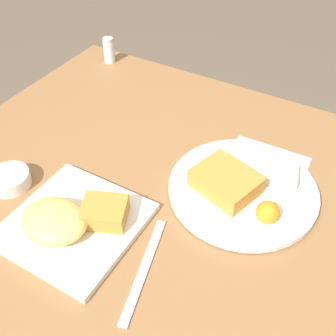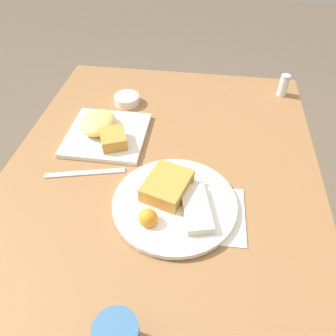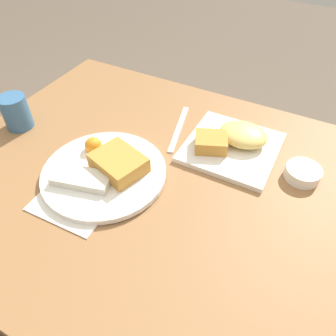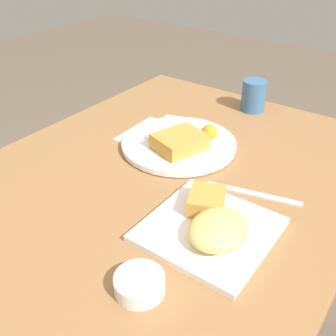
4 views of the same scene
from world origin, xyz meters
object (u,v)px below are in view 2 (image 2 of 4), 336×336
at_px(sauce_ramekin, 127,99).
at_px(butter_knife, 85,173).
at_px(plate_square_near, 104,130).
at_px(salt_shaker, 283,86).
at_px(plate_oval_far, 173,200).

height_order(sauce_ramekin, butter_knife, sauce_ramekin).
bearing_deg(butter_knife, sauce_ramekin, 70.50).
height_order(plate_square_near, salt_shaker, salt_shaker).
relative_size(sauce_ramekin, butter_knife, 0.40).
bearing_deg(sauce_ramekin, butter_knife, -5.50).
distance_m(plate_oval_far, salt_shaker, 0.64).
distance_m(plate_square_near, salt_shaker, 0.64).
relative_size(plate_oval_far, sauce_ramekin, 3.59).
distance_m(plate_square_near, butter_knife, 0.16).
xyz_separation_m(plate_square_near, sauce_ramekin, (-0.19, 0.03, -0.01)).
bearing_deg(sauce_ramekin, plate_square_near, -7.84).
relative_size(plate_oval_far, salt_shaker, 4.01).
bearing_deg(plate_square_near, sauce_ramekin, 172.16).
bearing_deg(salt_shaker, sauce_ramekin, -76.13).
relative_size(plate_square_near, butter_knife, 1.10).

